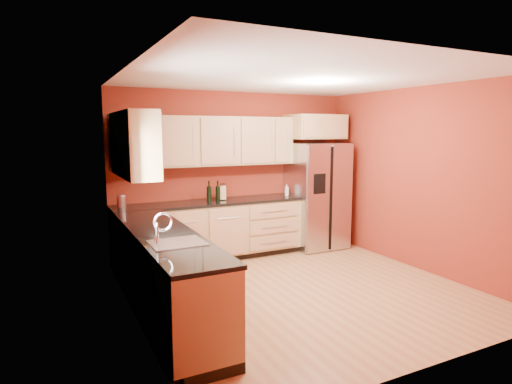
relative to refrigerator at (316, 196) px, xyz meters
The scene contains 23 objects.
floor 2.29m from the refrigerator, 129.72° to the right, with size 4.00×4.00×0.00m, color #A2663E.
ceiling 2.72m from the refrigerator, 129.72° to the right, with size 4.00×4.00×0.00m, color silver.
wall_back 1.46m from the refrigerator, 164.48° to the left, with size 4.00×0.04×2.60m, color maroon.
wall_front 3.89m from the refrigerator, 110.43° to the right, with size 4.00×0.04×2.60m, color maroon.
wall_left 3.75m from the refrigerator, 154.12° to the right, with size 0.04×4.00×2.60m, color maroon.
wall_right 1.80m from the refrigerator, 68.20° to the right, with size 0.04×4.00×2.60m, color maroon.
base_cabinets_back 1.95m from the refrigerator, behind, with size 2.90×0.60×0.88m, color tan.
base_cabinets_left 3.49m from the refrigerator, 151.95° to the right, with size 0.60×2.80×0.88m, color tan.
countertop_back 1.90m from the refrigerator, behind, with size 2.90×0.62×0.04m, color black.
countertop_left 3.45m from the refrigerator, 151.87° to the right, with size 0.62×2.80×0.04m, color black.
upper_cabinets_back 1.87m from the refrigerator, behind, with size 2.30×0.33×0.75m, color tan.
upper_cabinets_left 3.44m from the refrigerator, 164.22° to the right, with size 0.33×1.35×0.75m, color tan.
corner_upper_cabinet 3.16m from the refrigerator, behind, with size 0.62×0.33×0.75m, color tan.
over_fridge_cabinet 1.16m from the refrigerator, 90.00° to the left, with size 0.92×0.60×0.40m, color tan.
refrigerator is the anchor object (origin of this frame).
window 4.01m from the refrigerator, 147.46° to the right, with size 0.03×0.90×1.00m, color white.
sink_faucet 3.71m from the refrigerator, 145.05° to the right, with size 0.50×0.42×0.30m, color white, non-canonical shape.
canister_left 3.20m from the refrigerator, behind, with size 0.11×0.11×0.19m, color #B0B0B5.
canister_right 3.20m from the refrigerator, behind, with size 0.11×0.11×0.18m, color #B0B0B5.
wine_bottle_a 1.79m from the refrigerator, behind, with size 0.07×0.07×0.31m, color black, non-canonical shape.
wine_bottle_b 1.91m from the refrigerator, behind, with size 0.07×0.07×0.31m, color black, non-canonical shape.
knife_block 1.68m from the refrigerator, behind, with size 0.11×0.10×0.22m, color tan.
soap_dispenser 0.57m from the refrigerator, behind, with size 0.06×0.06×0.18m, color silver.
Camera 1 is at (-2.78, -4.36, 1.97)m, focal length 30.00 mm.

